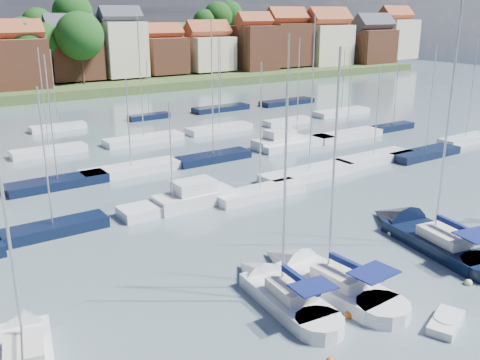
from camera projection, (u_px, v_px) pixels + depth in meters
ground at (151, 149)px, 64.53m from camera, size 260.00×260.00×0.00m
sailboat_left at (277, 291)px, 31.11m from camera, size 3.61×10.15×13.59m
sailboat_centre at (317, 277)px, 32.81m from camera, size 3.69×11.50×15.41m
sailboat_navy at (421, 234)px, 39.12m from camera, size 5.89×13.79×18.43m
sailboat_far at (25, 350)px, 25.76m from camera, size 4.33×9.67×12.52m
tender at (446, 323)px, 28.19m from camera, size 3.12×2.25×0.61m
buoy_c at (349, 317)px, 29.18m from camera, size 0.49×0.49×0.49m
buoy_d at (468, 285)px, 32.61m from camera, size 0.48×0.48×0.48m
buoy_e at (391, 235)px, 39.86m from camera, size 0.47×0.47×0.47m
marina_field at (184, 152)px, 61.59m from camera, size 79.62×41.41×15.93m
far_shore_town at (3, 57)px, 137.43m from camera, size 212.46×90.00×22.27m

